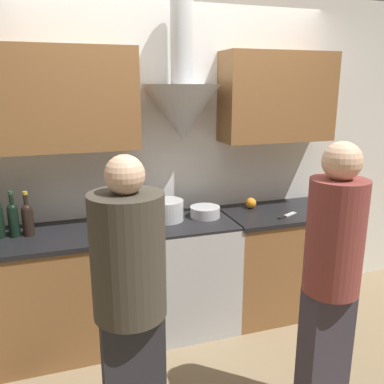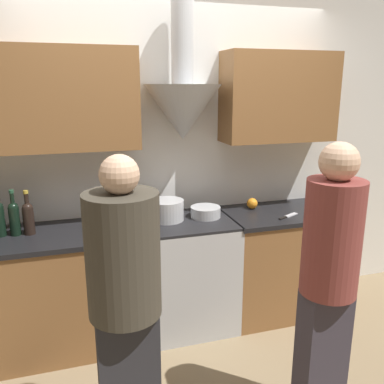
{
  "view_description": "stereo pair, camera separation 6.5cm",
  "coord_description": "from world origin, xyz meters",
  "px_view_note": "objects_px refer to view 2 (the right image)",
  "views": [
    {
      "loc": [
        -0.89,
        -2.48,
        1.89
      ],
      "look_at": [
        0.0,
        0.24,
        1.14
      ],
      "focal_mm": 38.0,
      "sensor_mm": 36.0,
      "label": 1
    },
    {
      "loc": [
        -0.83,
        -2.5,
        1.89
      ],
      "look_at": [
        0.0,
        0.24,
        1.14
      ],
      "focal_mm": 38.0,
      "sensor_mm": 36.0,
      "label": 2
    }
  ],
  "objects_px": {
    "mixing_bowl": "(206,212)",
    "person_foreground_left": "(125,302)",
    "wine_bottle_5": "(14,217)",
    "wine_bottle_6": "(28,216)",
    "person_foreground_right": "(329,276)",
    "stock_pot": "(167,210)",
    "stove_range": "(188,273)",
    "orange_fruit": "(252,203)"
  },
  "relations": [
    {
      "from": "mixing_bowl",
      "to": "person_foreground_left",
      "type": "height_order",
      "value": "person_foreground_left"
    },
    {
      "from": "mixing_bowl",
      "to": "person_foreground_left",
      "type": "bearing_deg",
      "value": -125.32
    },
    {
      "from": "wine_bottle_5",
      "to": "mixing_bowl",
      "type": "bearing_deg",
      "value": -0.25
    },
    {
      "from": "wine_bottle_6",
      "to": "person_foreground_right",
      "type": "height_order",
      "value": "person_foreground_right"
    },
    {
      "from": "mixing_bowl",
      "to": "person_foreground_right",
      "type": "bearing_deg",
      "value": -76.65
    },
    {
      "from": "person_foreground_right",
      "to": "stock_pot",
      "type": "bearing_deg",
      "value": 115.91
    },
    {
      "from": "stock_pot",
      "to": "wine_bottle_6",
      "type": "bearing_deg",
      "value": -178.86
    },
    {
      "from": "stove_range",
      "to": "person_foreground_left",
      "type": "bearing_deg",
      "value": -120.52
    },
    {
      "from": "stove_range",
      "to": "wine_bottle_6",
      "type": "bearing_deg",
      "value": 178.26
    },
    {
      "from": "stove_range",
      "to": "wine_bottle_6",
      "type": "xyz_separation_m",
      "value": [
        -1.14,
        0.03,
        0.57
      ]
    },
    {
      "from": "stock_pot",
      "to": "person_foreground_left",
      "type": "relative_size",
      "value": 0.16
    },
    {
      "from": "person_foreground_right",
      "to": "orange_fruit",
      "type": "bearing_deg",
      "value": 82.93
    },
    {
      "from": "wine_bottle_5",
      "to": "mixing_bowl",
      "type": "relative_size",
      "value": 1.37
    },
    {
      "from": "stove_range",
      "to": "person_foreground_right",
      "type": "distance_m",
      "value": 1.33
    },
    {
      "from": "stove_range",
      "to": "stock_pot",
      "type": "height_order",
      "value": "stock_pot"
    },
    {
      "from": "orange_fruit",
      "to": "stock_pot",
      "type": "bearing_deg",
      "value": -173.87
    },
    {
      "from": "wine_bottle_6",
      "to": "person_foreground_left",
      "type": "relative_size",
      "value": 0.2
    },
    {
      "from": "stock_pot",
      "to": "person_foreground_right",
      "type": "height_order",
      "value": "person_foreground_right"
    },
    {
      "from": "wine_bottle_6",
      "to": "stock_pot",
      "type": "distance_m",
      "value": 0.99
    },
    {
      "from": "orange_fruit",
      "to": "person_foreground_right",
      "type": "distance_m",
      "value": 1.31
    },
    {
      "from": "wine_bottle_6",
      "to": "person_foreground_right",
      "type": "relative_size",
      "value": 0.19
    },
    {
      "from": "stove_range",
      "to": "mixing_bowl",
      "type": "relative_size",
      "value": 3.78
    },
    {
      "from": "stove_range",
      "to": "wine_bottle_6",
      "type": "relative_size",
      "value": 2.84
    },
    {
      "from": "mixing_bowl",
      "to": "person_foreground_right",
      "type": "xyz_separation_m",
      "value": [
        0.29,
        -1.2,
        -0.02
      ]
    },
    {
      "from": "mixing_bowl",
      "to": "orange_fruit",
      "type": "relative_size",
      "value": 2.62
    },
    {
      "from": "stock_pot",
      "to": "wine_bottle_5",
      "type": "bearing_deg",
      "value": -179.41
    },
    {
      "from": "stove_range",
      "to": "orange_fruit",
      "type": "height_order",
      "value": "orange_fruit"
    },
    {
      "from": "wine_bottle_5",
      "to": "stove_range",
      "type": "bearing_deg",
      "value": -2.01
    },
    {
      "from": "orange_fruit",
      "to": "person_foreground_right",
      "type": "bearing_deg",
      "value": -97.07
    },
    {
      "from": "wine_bottle_6",
      "to": "mixing_bowl",
      "type": "relative_size",
      "value": 1.33
    },
    {
      "from": "wine_bottle_5",
      "to": "orange_fruit",
      "type": "bearing_deg",
      "value": 2.87
    },
    {
      "from": "wine_bottle_5",
      "to": "wine_bottle_6",
      "type": "height_order",
      "value": "wine_bottle_5"
    },
    {
      "from": "stock_pot",
      "to": "mixing_bowl",
      "type": "xyz_separation_m",
      "value": [
        0.31,
        -0.02,
        -0.04
      ]
    },
    {
      "from": "wine_bottle_5",
      "to": "wine_bottle_6",
      "type": "bearing_deg",
      "value": -5.4
    },
    {
      "from": "wine_bottle_6",
      "to": "person_foreground_right",
      "type": "distance_m",
      "value": 1.99
    },
    {
      "from": "orange_fruit",
      "to": "wine_bottle_6",
      "type": "bearing_deg",
      "value": -176.7
    },
    {
      "from": "wine_bottle_6",
      "to": "person_foreground_left",
      "type": "bearing_deg",
      "value": -65.16
    },
    {
      "from": "orange_fruit",
      "to": "person_foreground_right",
      "type": "height_order",
      "value": "person_foreground_right"
    },
    {
      "from": "person_foreground_left",
      "to": "wine_bottle_6",
      "type": "bearing_deg",
      "value": 114.84
    },
    {
      "from": "wine_bottle_5",
      "to": "person_foreground_left",
      "type": "relative_size",
      "value": 0.2
    },
    {
      "from": "wine_bottle_5",
      "to": "mixing_bowl",
      "type": "height_order",
      "value": "wine_bottle_5"
    },
    {
      "from": "wine_bottle_5",
      "to": "orange_fruit",
      "type": "height_order",
      "value": "wine_bottle_5"
    }
  ]
}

